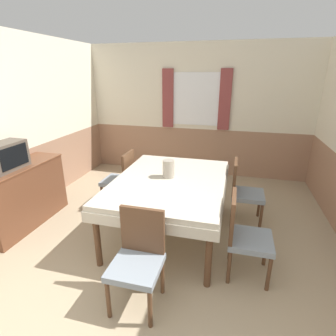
# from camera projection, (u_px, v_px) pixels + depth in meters

# --- Properties ---
(wall_back) EXTENTS (4.85, 0.10, 2.60)m
(wall_back) POSITION_uv_depth(u_px,v_px,m) (197.00, 111.00, 5.30)
(wall_back) COLOR silver
(wall_back) RESTS_ON ground_plane
(wall_left) EXTENTS (0.05, 4.85, 2.60)m
(wall_left) POSITION_uv_depth(u_px,v_px,m) (19.00, 127.00, 3.79)
(wall_left) COLOR silver
(wall_left) RESTS_ON ground_plane
(dining_table) EXTENTS (1.39, 1.85, 0.77)m
(dining_table) POSITION_uv_depth(u_px,v_px,m) (170.00, 187.00, 3.34)
(dining_table) COLOR beige
(dining_table) RESTS_ON ground_plane
(chair_head_near) EXTENTS (0.44, 0.44, 0.90)m
(chair_head_near) POSITION_uv_depth(u_px,v_px,m) (138.00, 256.00, 2.35)
(chair_head_near) COLOR brown
(chair_head_near) RESTS_ON ground_plane
(chair_right_near) EXTENTS (0.44, 0.44, 0.90)m
(chair_right_near) POSITION_uv_depth(u_px,v_px,m) (244.00, 234.00, 2.68)
(chair_right_near) COLOR brown
(chair_right_near) RESTS_ON ground_plane
(chair_right_far) EXTENTS (0.44, 0.44, 0.90)m
(chair_right_far) POSITION_uv_depth(u_px,v_px,m) (243.00, 190.00, 3.68)
(chair_right_far) COLOR brown
(chair_right_far) RESTS_ON ground_plane
(chair_left_far) EXTENTS (0.44, 0.44, 0.90)m
(chair_left_far) POSITION_uv_depth(u_px,v_px,m) (122.00, 178.00, 4.12)
(chair_left_far) COLOR brown
(chair_left_far) RESTS_ON ground_plane
(sideboard) EXTENTS (0.46, 1.30, 0.87)m
(sideboard) POSITION_uv_depth(u_px,v_px,m) (22.00, 195.00, 3.62)
(sideboard) COLOR brown
(sideboard) RESTS_ON ground_plane
(tv) EXTENTS (0.29, 0.51, 0.35)m
(tv) POSITION_uv_depth(u_px,v_px,m) (5.00, 156.00, 3.31)
(tv) COLOR #51473D
(tv) RESTS_ON sideboard
(vase) EXTENTS (0.15, 0.15, 0.23)m
(vase) POSITION_uv_depth(u_px,v_px,m) (168.00, 169.00, 3.34)
(vase) COLOR #A39989
(vase) RESTS_ON dining_table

